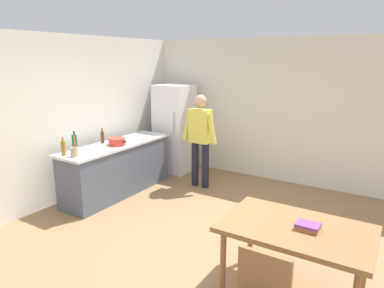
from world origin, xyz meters
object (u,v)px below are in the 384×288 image
(refrigerator, at_px, (175,129))
(cooking_pot, at_px, (117,142))
(person, at_px, (200,135))
(book_stack, at_px, (308,226))
(bottle_beer_brown, at_px, (102,137))
(utensil_jar, at_px, (74,152))
(bottle_oil_amber, at_px, (63,148))
(bottle_wine_green, at_px, (75,144))
(dining_table, at_px, (296,234))

(refrigerator, xyz_separation_m, cooking_pot, (-0.01, -1.67, 0.06))
(person, distance_m, book_stack, 3.26)
(bottle_beer_brown, bearing_deg, book_stack, -14.87)
(utensil_jar, distance_m, bottle_oil_amber, 0.21)
(refrigerator, distance_m, cooking_pot, 1.67)
(refrigerator, bearing_deg, bottle_beer_brown, -100.51)
(cooking_pot, bearing_deg, book_stack, -16.66)
(refrigerator, distance_m, bottle_wine_green, 2.39)
(refrigerator, height_order, cooking_pot, refrigerator)
(cooking_pot, bearing_deg, bottle_wine_green, -105.93)
(person, relative_size, cooking_pot, 4.25)
(dining_table, bearing_deg, bottle_wine_green, 174.73)
(utensil_jar, distance_m, bottle_beer_brown, 0.87)
(refrigerator, bearing_deg, bottle_wine_green, -95.10)
(refrigerator, relative_size, dining_table, 1.29)
(person, xyz_separation_m, dining_table, (2.35, -2.15, -0.31))
(person, bearing_deg, bottle_oil_amber, -120.52)
(refrigerator, height_order, bottle_wine_green, refrigerator)
(person, bearing_deg, utensil_jar, -116.48)
(cooking_pot, relative_size, utensil_jar, 1.25)
(book_stack, bearing_deg, bottle_oil_amber, 178.02)
(person, distance_m, bottle_oil_amber, 2.34)
(person, relative_size, utensil_jar, 5.31)
(person, relative_size, bottle_wine_green, 5.00)
(book_stack, bearing_deg, dining_table, -176.92)
(refrigerator, distance_m, person, 1.10)
(bottle_wine_green, bearing_deg, bottle_beer_brown, 98.86)
(person, height_order, bottle_oil_amber, person)
(person, relative_size, bottle_beer_brown, 6.54)
(bottle_oil_amber, xyz_separation_m, bottle_beer_brown, (-0.08, 0.86, -0.01))
(bottle_oil_amber, relative_size, bottle_wine_green, 0.82)
(refrigerator, distance_m, bottle_oil_amber, 2.58)
(cooking_pot, bearing_deg, person, 49.32)
(refrigerator, xyz_separation_m, bottle_oil_amber, (-0.24, -2.57, 0.12))
(refrigerator, height_order, person, refrigerator)
(cooking_pot, bearing_deg, utensil_jar, -91.70)
(dining_table, bearing_deg, utensil_jar, 177.15)
(person, distance_m, bottle_beer_brown, 1.71)
(person, height_order, bottle_wine_green, person)
(refrigerator, bearing_deg, utensil_jar, -90.83)
(bottle_oil_amber, distance_m, bottle_wine_green, 0.20)
(bottle_oil_amber, bearing_deg, cooking_pot, 75.80)
(dining_table, bearing_deg, refrigerator, 140.71)
(utensil_jar, height_order, book_stack, utensil_jar)
(bottle_oil_amber, bearing_deg, book_stack, -1.98)
(cooking_pot, height_order, bottle_wine_green, bottle_wine_green)
(bottle_wine_green, distance_m, bottle_beer_brown, 0.68)
(refrigerator, bearing_deg, person, -30.23)
(bottle_beer_brown, xyz_separation_m, book_stack, (3.72, -0.99, -0.23))
(bottle_wine_green, relative_size, book_stack, 1.57)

